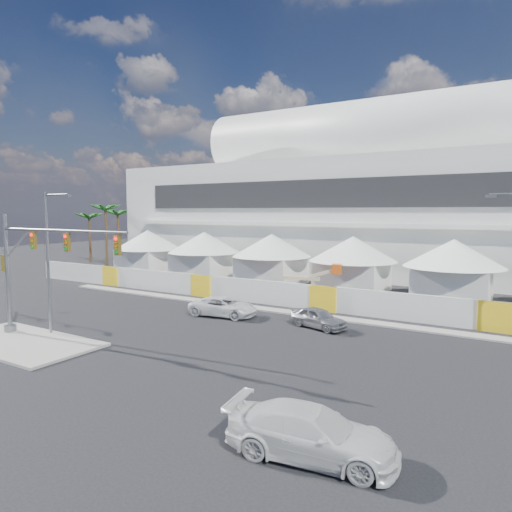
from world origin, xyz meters
The scene contains 12 objects.
ground centered at (0.00, 0.00, 0.00)m, with size 160.00×160.00×0.00m, color black.
median_island centered at (-6.00, -3.00, 0.07)m, with size 10.00×5.00×0.15m, color gray.
stadium centered at (8.71, 41.50, 9.45)m, with size 80.00×24.80×21.98m.
tent_row centered at (0.50, 24.00, 3.15)m, with size 53.40×8.40×5.40m.
hoarding_fence centered at (6.00, 14.50, 1.00)m, with size 70.00×0.25×2.00m, color silver.
palm_cluster centered at (-33.46, 29.50, 6.88)m, with size 10.60×10.60×8.55m.
sedan_silver centered at (7.72, 9.47, 0.69)m, with size 4.07×1.64×1.39m, color #9B9B9F.
pickup_curb centered at (0.26, 9.06, 0.71)m, with size 5.11×2.36×1.42m, color silver.
pickup_near centered at (14.00, -5.56, 0.80)m, with size 5.50×2.24×1.60m, color silver.
traffic_mast centered at (-6.22, -2.02, 4.38)m, with size 11.17×0.73×7.50m.
streetlight_median centered at (-5.82, -0.88, 5.22)m, with size 2.44×0.25×8.84m.
boom_lift centered at (1.60, 18.56, 0.85)m, with size 6.39×2.09×3.16m.
Camera 1 is at (19.65, -18.29, 7.79)m, focal length 32.00 mm.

